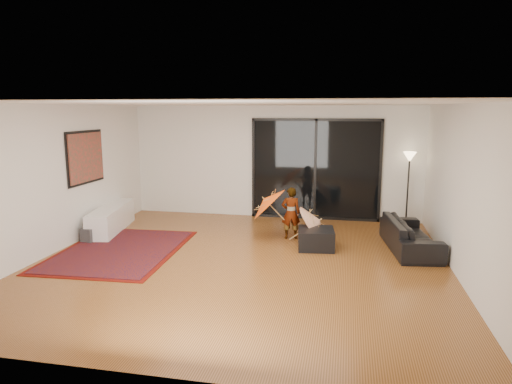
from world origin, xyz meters
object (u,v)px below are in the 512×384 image
(sofa, at_px, (410,235))
(ottoman, at_px, (316,239))
(child, at_px, (291,213))
(media_console, at_px, (111,219))

(sofa, relative_size, ottoman, 2.95)
(ottoman, xyz_separation_m, child, (-0.56, 0.59, 0.34))
(sofa, bearing_deg, child, 75.21)
(child, bearing_deg, ottoman, 119.55)
(ottoman, bearing_deg, child, 133.36)
(media_console, bearing_deg, sofa, -12.25)
(media_console, relative_size, sofa, 0.98)
(media_console, height_order, ottoman, media_console)
(sofa, relative_size, child, 1.84)
(sofa, bearing_deg, media_console, 81.73)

